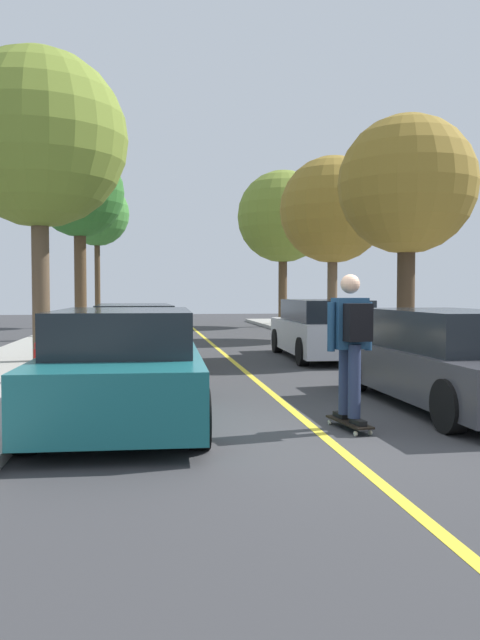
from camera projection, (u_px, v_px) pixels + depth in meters
ground at (322, 435)px, 7.39m from camera, size 80.00×80.00×0.00m
center_line at (262, 385)px, 11.34m from camera, size 0.12×39.20×0.01m
parked_car_left_nearest at (124, 367)px, 8.21m from camera, size 2.09×4.68×1.42m
parked_car_left_near at (134, 336)px, 14.06m from camera, size 2.01×4.47×1.37m
parked_car_right_nearest at (449, 359)px, 9.19m from camera, size 1.94×4.64×1.39m
parked_car_right_near at (323, 329)px, 15.83m from camera, size 1.99×4.59×1.45m
street_tree_left_nearest at (39, 140)px, 13.81m from camera, size 3.80×3.80×6.70m
street_tree_left_near at (79, 194)px, 21.94m from camera, size 3.03×3.03×6.41m
street_tree_left_far at (97, 214)px, 29.32m from camera, size 2.93×2.93×6.53m
street_tree_right_nearest at (407, 186)px, 15.64m from camera, size 3.37×3.37×5.80m
street_tree_right_near at (333, 210)px, 21.94m from camera, size 3.64×3.64×6.12m
street_tree_right_far at (283, 217)px, 30.06m from camera, size 4.28×4.28×7.16m
fire_hydrant at (40, 361)px, 10.80m from camera, size 0.20×0.20×0.70m
skateboard at (349, 422)px, 7.68m from camera, size 0.36×0.87×0.10m
skateboarder at (351, 338)px, 7.61m from camera, size 0.59×0.71×1.75m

